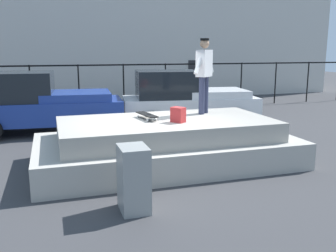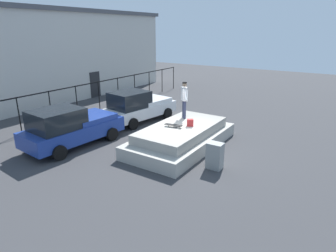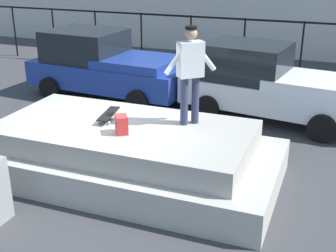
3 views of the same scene
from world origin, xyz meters
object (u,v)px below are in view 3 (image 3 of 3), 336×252
(car_blue_pickup_near, at_px, (105,65))
(car_white_pickup_mid, at_px, (268,83))
(skateboard, at_px, (109,114))
(skateboarder, at_px, (190,68))
(backpack, at_px, (122,125))

(car_blue_pickup_near, relative_size, car_white_pickup_mid, 1.01)
(car_blue_pickup_near, xyz_separation_m, car_white_pickup_mid, (4.70, -0.18, -0.02))
(skateboard, bearing_deg, car_white_pickup_mid, 59.11)
(skateboarder, xyz_separation_m, car_white_pickup_mid, (0.85, 3.62, -1.15))
(skateboarder, relative_size, car_white_pickup_mid, 0.38)
(backpack, height_order, car_blue_pickup_near, car_blue_pickup_near)
(skateboard, bearing_deg, backpack, -44.86)
(backpack, bearing_deg, skateboarder, -81.76)
(skateboarder, relative_size, backpack, 5.51)
(skateboard, height_order, car_white_pickup_mid, car_white_pickup_mid)
(skateboard, relative_size, car_blue_pickup_near, 0.18)
(car_blue_pickup_near, distance_m, car_white_pickup_mid, 4.70)
(skateboard, bearing_deg, skateboarder, 12.40)
(backpack, bearing_deg, skateboard, 10.70)
(skateboarder, distance_m, backpack, 1.57)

